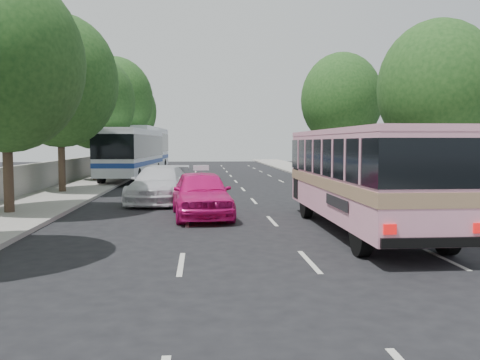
{
  "coord_description": "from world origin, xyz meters",
  "views": [
    {
      "loc": [
        -1.46,
        -13.2,
        2.7
      ],
      "look_at": [
        -0.29,
        1.71,
        1.6
      ],
      "focal_mm": 38.0,
      "sensor_mm": 36.0,
      "label": 1
    }
  ],
  "objects": [
    {
      "name": "ground",
      "position": [
        0.0,
        0.0,
        0.0
      ],
      "size": [
        120.0,
        120.0,
        0.0
      ],
      "primitive_type": "plane",
      "color": "black",
      "rests_on": "ground"
    },
    {
      "name": "sidewalk_left",
      "position": [
        -8.5,
        20.0,
        0.07
      ],
      "size": [
        4.0,
        90.0,
        0.15
      ],
      "primitive_type": "cube",
      "color": "#9E998E",
      "rests_on": "ground"
    },
    {
      "name": "sidewalk_right",
      "position": [
        8.5,
        20.0,
        0.06
      ],
      "size": [
        4.0,
        90.0,
        0.12
      ],
      "primitive_type": "cube",
      "color": "#9E998E",
      "rests_on": "ground"
    },
    {
      "name": "low_wall",
      "position": [
        -10.3,
        20.0,
        0.9
      ],
      "size": [
        0.3,
        90.0,
        1.5
      ],
      "primitive_type": "cube",
      "color": "#9E998E",
      "rests_on": "sidewalk_left"
    },
    {
      "name": "tree_left_b",
      "position": [
        -8.42,
        5.94,
        5.82
      ],
      "size": [
        5.7,
        5.7,
        8.88
      ],
      "color": "#38281E",
      "rests_on": "ground"
    },
    {
      "name": "tree_left_c",
      "position": [
        -8.62,
        13.94,
        6.12
      ],
      "size": [
        6.0,
        6.0,
        9.35
      ],
      "color": "#38281E",
      "rests_on": "ground"
    },
    {
      "name": "tree_left_d",
      "position": [
        -8.52,
        21.94,
        5.63
      ],
      "size": [
        5.52,
        5.52,
        8.6
      ],
      "color": "#38281E",
      "rests_on": "ground"
    },
    {
      "name": "tree_left_e",
      "position": [
        -8.42,
        29.94,
        6.43
      ],
      "size": [
        6.3,
        6.3,
        9.82
      ],
      "color": "#38281E",
      "rests_on": "ground"
    },
    {
      "name": "tree_left_f",
      "position": [
        -8.62,
        37.94,
        6.0
      ],
      "size": [
        5.88,
        5.88,
        9.16
      ],
      "color": "#38281E",
      "rests_on": "ground"
    },
    {
      "name": "tree_right_near",
      "position": [
        8.78,
        7.94,
        5.2
      ],
      "size": [
        5.1,
        5.1,
        7.95
      ],
      "color": "#38281E",
      "rests_on": "ground"
    },
    {
      "name": "tree_right_far",
      "position": [
        9.08,
        23.94,
        6.12
      ],
      "size": [
        6.0,
        6.0,
        9.35
      ],
      "color": "#38281E",
      "rests_on": "ground"
    },
    {
      "name": "pink_bus",
      "position": [
        3.39,
        1.75,
        1.93
      ],
      "size": [
        2.48,
        9.71,
        3.1
      ],
      "rotation": [
        0.0,
        0.0,
        0.0
      ],
      "color": "pink",
      "rests_on": "ground"
    },
    {
      "name": "pink_taxi",
      "position": [
        -1.43,
        5.2,
        0.85
      ],
      "size": [
        2.43,
        5.15,
        1.7
      ],
      "primitive_type": "imported",
      "rotation": [
        0.0,
        0.0,
        0.08
      ],
      "color": "#DD1377",
      "rests_on": "ground"
    },
    {
      "name": "white_pickup",
      "position": [
        -3.3,
        9.89,
        0.82
      ],
      "size": [
        2.92,
        5.87,
        1.64
      ],
      "primitive_type": "imported",
      "rotation": [
        0.0,
        0.0,
        -0.11
      ],
      "color": "silver",
      "rests_on": "ground"
    },
    {
      "name": "tour_coach_front",
      "position": [
        -6.3,
        23.59,
        2.19
      ],
      "size": [
        3.42,
        12.28,
        3.63
      ],
      "rotation": [
        0.0,
        0.0,
        -0.07
      ],
      "color": "white",
      "rests_on": "ground"
    },
    {
      "name": "tour_coach_rear",
      "position": [
        -6.3,
        30.18,
        2.38
      ],
      "size": [
        3.47,
        13.34,
        3.96
      ],
      "rotation": [
        0.0,
        0.0,
        -0.05
      ],
      "color": "white",
      "rests_on": "ground"
    },
    {
      "name": "taxi_roof_sign",
      "position": [
        -1.43,
        5.2,
        1.79
      ],
      "size": [
        0.56,
        0.23,
        0.18
      ],
      "primitive_type": "cube",
      "rotation": [
        0.0,
        0.0,
        0.08
      ],
      "color": "silver",
      "rests_on": "pink_taxi"
    }
  ]
}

